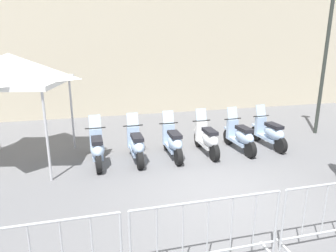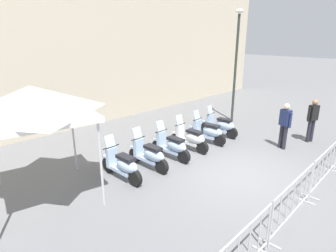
{
  "view_description": "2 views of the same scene",
  "coord_description": "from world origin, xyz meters",
  "px_view_note": "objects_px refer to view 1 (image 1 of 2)",
  "views": [
    {
      "loc": [
        -1.52,
        -5.93,
        3.21
      ],
      "look_at": [
        -1.12,
        2.52,
        0.85
      ],
      "focal_mm": 32.86,
      "sensor_mm": 36.0,
      "label": 1
    },
    {
      "loc": [
        -5.97,
        -4.86,
        3.89
      ],
      "look_at": [
        -1.18,
        2.18,
        1.21
      ],
      "focal_mm": 29.11,
      "sensor_mm": 36.0,
      "label": 2
    }
  ],
  "objects_px": {
    "canopy_tent": "(10,69)",
    "street_lamp": "(328,40)",
    "motorcycle_1": "(136,145)",
    "motorcycle_4": "(241,137)",
    "barrier_segment_1": "(208,233)",
    "motorcycle_3": "(207,139)",
    "motorcycle_2": "(173,142)",
    "motorcycle_5": "(270,133)",
    "motorcycle_0": "(97,149)"
  },
  "relations": [
    {
      "from": "motorcycle_3",
      "to": "barrier_segment_1",
      "type": "distance_m",
      "value": 4.63
    },
    {
      "from": "motorcycle_3",
      "to": "motorcycle_4",
      "type": "height_order",
      "value": "same"
    },
    {
      "from": "motorcycle_5",
      "to": "street_lamp",
      "type": "bearing_deg",
      "value": 32.55
    },
    {
      "from": "motorcycle_1",
      "to": "motorcycle_3",
      "type": "height_order",
      "value": "same"
    },
    {
      "from": "motorcycle_1",
      "to": "motorcycle_2",
      "type": "distance_m",
      "value": 1.04
    },
    {
      "from": "motorcycle_3",
      "to": "street_lamp",
      "type": "relative_size",
      "value": 0.32
    },
    {
      "from": "motorcycle_2",
      "to": "motorcycle_4",
      "type": "bearing_deg",
      "value": 12.1
    },
    {
      "from": "motorcycle_3",
      "to": "motorcycle_5",
      "type": "height_order",
      "value": "same"
    },
    {
      "from": "motorcycle_4",
      "to": "motorcycle_3",
      "type": "bearing_deg",
      "value": -169.46
    },
    {
      "from": "motorcycle_2",
      "to": "street_lamp",
      "type": "xyz_separation_m",
      "value": [
        5.26,
        2.17,
        2.77
      ]
    },
    {
      "from": "motorcycle_3",
      "to": "canopy_tent",
      "type": "distance_m",
      "value": 5.54
    },
    {
      "from": "motorcycle_0",
      "to": "barrier_segment_1",
      "type": "xyz_separation_m",
      "value": [
        2.26,
        -3.9,
        0.07
      ]
    },
    {
      "from": "motorcycle_1",
      "to": "motorcycle_5",
      "type": "xyz_separation_m",
      "value": [
        4.05,
        0.96,
        0.0
      ]
    },
    {
      "from": "motorcycle_4",
      "to": "canopy_tent",
      "type": "relative_size",
      "value": 0.58
    },
    {
      "from": "canopy_tent",
      "to": "street_lamp",
      "type": "bearing_deg",
      "value": 14.11
    },
    {
      "from": "motorcycle_1",
      "to": "motorcycle_2",
      "type": "bearing_deg",
      "value": 11.82
    },
    {
      "from": "motorcycle_2",
      "to": "barrier_segment_1",
      "type": "bearing_deg",
      "value": -87.0
    },
    {
      "from": "motorcycle_4",
      "to": "barrier_segment_1",
      "type": "relative_size",
      "value": 0.76
    },
    {
      "from": "motorcycle_3",
      "to": "canopy_tent",
      "type": "relative_size",
      "value": 0.59
    },
    {
      "from": "motorcycle_5",
      "to": "canopy_tent",
      "type": "bearing_deg",
      "value": -172.54
    },
    {
      "from": "motorcycle_4",
      "to": "street_lamp",
      "type": "bearing_deg",
      "value": 28.21
    },
    {
      "from": "motorcycle_0",
      "to": "street_lamp",
      "type": "bearing_deg",
      "value": 19.49
    },
    {
      "from": "motorcycle_2",
      "to": "motorcycle_5",
      "type": "xyz_separation_m",
      "value": [
        3.04,
        0.75,
        0.0
      ]
    },
    {
      "from": "motorcycle_1",
      "to": "canopy_tent",
      "type": "xyz_separation_m",
      "value": [
        -3.1,
        0.02,
        2.06
      ]
    },
    {
      "from": "motorcycle_0",
      "to": "motorcycle_3",
      "type": "distance_m",
      "value": 3.12
    },
    {
      "from": "motorcycle_1",
      "to": "street_lamp",
      "type": "bearing_deg",
      "value": 20.75
    },
    {
      "from": "motorcycle_0",
      "to": "motorcycle_4",
      "type": "height_order",
      "value": "same"
    },
    {
      "from": "motorcycle_1",
      "to": "street_lamp",
      "type": "height_order",
      "value": "street_lamp"
    },
    {
      "from": "motorcycle_1",
      "to": "canopy_tent",
      "type": "bearing_deg",
      "value": 179.6
    },
    {
      "from": "barrier_segment_1",
      "to": "canopy_tent",
      "type": "distance_m",
      "value": 6.31
    },
    {
      "from": "motorcycle_1",
      "to": "motorcycle_4",
      "type": "distance_m",
      "value": 3.12
    },
    {
      "from": "motorcycle_3",
      "to": "canopy_tent",
      "type": "xyz_separation_m",
      "value": [
        -5.13,
        -0.44,
        2.06
      ]
    },
    {
      "from": "canopy_tent",
      "to": "motorcycle_1",
      "type": "bearing_deg",
      "value": -0.4
    },
    {
      "from": "motorcycle_0",
      "to": "motorcycle_1",
      "type": "distance_m",
      "value": 1.04
    },
    {
      "from": "motorcycle_5",
      "to": "canopy_tent",
      "type": "distance_m",
      "value": 7.5
    },
    {
      "from": "motorcycle_2",
      "to": "motorcycle_3",
      "type": "distance_m",
      "value": 1.04
    },
    {
      "from": "motorcycle_1",
      "to": "motorcycle_5",
      "type": "relative_size",
      "value": 1.01
    },
    {
      "from": "motorcycle_1",
      "to": "motorcycle_4",
      "type": "bearing_deg",
      "value": 12.01
    },
    {
      "from": "motorcycle_3",
      "to": "motorcycle_5",
      "type": "relative_size",
      "value": 1.01
    },
    {
      "from": "motorcycle_5",
      "to": "canopy_tent",
      "type": "relative_size",
      "value": 0.58
    },
    {
      "from": "motorcycle_0",
      "to": "motorcycle_3",
      "type": "xyz_separation_m",
      "value": [
        3.05,
        0.66,
        0.0
      ]
    },
    {
      "from": "motorcycle_0",
      "to": "barrier_segment_1",
      "type": "distance_m",
      "value": 4.51
    },
    {
      "from": "motorcycle_0",
      "to": "motorcycle_4",
      "type": "relative_size",
      "value": 1.01
    },
    {
      "from": "motorcycle_2",
      "to": "motorcycle_5",
      "type": "height_order",
      "value": "same"
    },
    {
      "from": "motorcycle_2",
      "to": "motorcycle_4",
      "type": "relative_size",
      "value": 1.01
    },
    {
      "from": "motorcycle_1",
      "to": "street_lamp",
      "type": "relative_size",
      "value": 0.32
    },
    {
      "from": "barrier_segment_1",
      "to": "motorcycle_3",
      "type": "bearing_deg",
      "value": 80.24
    },
    {
      "from": "motorcycle_0",
      "to": "motorcycle_3",
      "type": "height_order",
      "value": "same"
    },
    {
      "from": "motorcycle_1",
      "to": "motorcycle_3",
      "type": "relative_size",
      "value": 1.0
    },
    {
      "from": "motorcycle_3",
      "to": "canopy_tent",
      "type": "bearing_deg",
      "value": -175.12
    }
  ]
}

